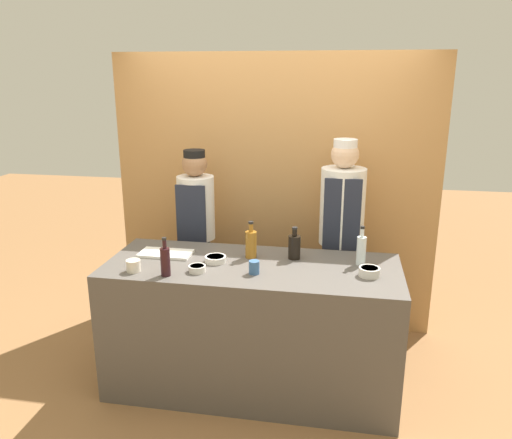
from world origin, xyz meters
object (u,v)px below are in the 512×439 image
object	(u,v)px
bottle_soy	(294,246)
chef_right	(341,239)
bottle_amber	(251,244)
chef_left	(197,236)
cup_blue	(254,267)
sauce_bowl_white	(369,271)
cup_cream	(133,266)
bottle_clear	(361,250)
bottle_wine	(165,261)
sauce_bowl_green	(215,259)
cutting_board	(166,253)
sauce_bowl_yellow	(197,268)

from	to	relation	value
bottle_soy	chef_right	world-z (taller)	chef_right
bottle_amber	chef_left	size ratio (longest dim) A/B	0.16
bottle_soy	bottle_amber	bearing A→B (deg)	-173.84
bottle_amber	cup_blue	distance (m)	0.31
sauce_bowl_white	cup_cream	distance (m)	1.56
bottle_amber	cup_cream	xyz separation A→B (m)	(-0.72, -0.40, -0.07)
bottle_clear	bottle_wine	bearing A→B (deg)	-161.36
sauce_bowl_green	cup_cream	world-z (taller)	cup_cream
cup_cream	cup_blue	bearing A→B (deg)	7.24
bottle_wine	bottle_amber	distance (m)	0.65
cup_blue	chef_left	xyz separation A→B (m)	(-0.64, 0.83, -0.09)
bottle_soy	cup_blue	distance (m)	0.40
chef_right	bottle_amber	bearing A→B (deg)	-139.51
cup_cream	cutting_board	bearing A→B (deg)	73.24
bottle_clear	chef_right	bearing A→B (deg)	104.68
sauce_bowl_yellow	bottle_wine	xyz separation A→B (m)	(-0.18, -0.10, 0.08)
sauce_bowl_white	bottle_wine	size ratio (longest dim) A/B	0.53
sauce_bowl_yellow	chef_right	xyz separation A→B (m)	(0.94, 0.87, -0.02)
bottle_amber	bottle_soy	bearing A→B (deg)	6.16
sauce_bowl_green	bottle_soy	distance (m)	0.57
cutting_board	bottle_soy	distance (m)	0.94
cutting_board	chef_left	world-z (taller)	chef_left
sauce_bowl_green	bottle_wine	world-z (taller)	bottle_wine
bottle_amber	bottle_wine	bearing A→B (deg)	-138.77
bottle_wine	cup_blue	size ratio (longest dim) A/B	2.92
sauce_bowl_green	bottle_amber	distance (m)	0.28
cutting_board	bottle_wine	xyz separation A→B (m)	(0.14, -0.37, 0.09)
sauce_bowl_yellow	cutting_board	xyz separation A→B (m)	(-0.32, 0.27, -0.01)
sauce_bowl_white	cup_cream	bearing A→B (deg)	-172.93
bottle_soy	sauce_bowl_white	bearing A→B (deg)	-24.64
bottle_clear	bottle_soy	bearing A→B (deg)	175.67
sauce_bowl_yellow	cup_blue	xyz separation A→B (m)	(0.38, 0.03, 0.02)
sauce_bowl_yellow	cup_blue	world-z (taller)	cup_blue
bottle_wine	chef_left	size ratio (longest dim) A/B	0.16
bottle_soy	bottle_wine	bearing A→B (deg)	-149.94
bottle_amber	chef_right	size ratio (longest dim) A/B	0.15
sauce_bowl_green	cutting_board	bearing A→B (deg)	168.95
chef_left	chef_right	size ratio (longest dim) A/B	0.94
bottle_amber	chef_right	world-z (taller)	chef_right
sauce_bowl_white	bottle_soy	distance (m)	0.57
sauce_bowl_white	bottle_amber	xyz separation A→B (m)	(-0.82, 0.20, 0.07)
cup_cream	chef_left	size ratio (longest dim) A/B	0.06
sauce_bowl_green	chef_right	distance (m)	1.09
bottle_amber	bottle_clear	bearing A→B (deg)	-0.14
bottle_soy	cup_blue	bearing A→B (deg)	-125.31
bottle_clear	sauce_bowl_green	bearing A→B (deg)	-172.53
chef_left	cup_cream	bearing A→B (deg)	-99.67
cutting_board	bottle_clear	world-z (taller)	bottle_clear
sauce_bowl_yellow	chef_right	bearing A→B (deg)	42.84
cutting_board	bottle_amber	distance (m)	0.63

